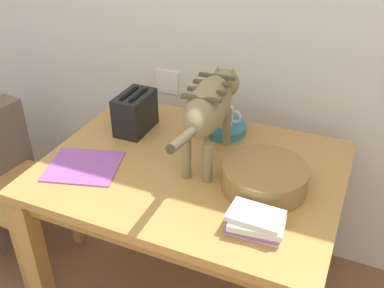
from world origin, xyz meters
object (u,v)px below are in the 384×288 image
at_px(saucer_bowl, 223,128).
at_px(wicker_basket, 265,177).
at_px(cat, 211,104).
at_px(book_stack, 256,223).
at_px(toaster, 135,112).
at_px(wooden_chair_near, 5,183).
at_px(dining_table, 192,186).
at_px(coffee_mug, 224,115).
at_px(magazine, 84,166).

bearing_deg(saucer_bowl, wicker_basket, -49.87).
distance_m(cat, book_stack, 0.50).
bearing_deg(saucer_bowl, toaster, -158.88).
bearing_deg(wicker_basket, wooden_chair_near, -177.60).
relative_size(dining_table, coffee_mug, 9.37).
distance_m(cat, magazine, 0.54).
bearing_deg(cat, book_stack, -54.79).
height_order(magazine, toaster, toaster).
bearing_deg(saucer_bowl, coffee_mug, 0.00).
relative_size(saucer_bowl, wooden_chair_near, 0.22).
bearing_deg(toaster, cat, -10.61).
xyz_separation_m(coffee_mug, toaster, (-0.36, -0.14, 0.01)).
xyz_separation_m(wicker_basket, wooden_chair_near, (-1.24, -0.05, -0.36)).
height_order(coffee_mug, wooden_chair_near, wooden_chair_near).
height_order(cat, toaster, cat).
relative_size(magazine, toaster, 1.34).
xyz_separation_m(magazine, book_stack, (0.71, -0.08, 0.03)).
bearing_deg(toaster, wooden_chair_near, -158.42).
relative_size(coffee_mug, wicker_basket, 0.40).
bearing_deg(magazine, book_stack, -22.47).
relative_size(magazine, book_stack, 1.43).
xyz_separation_m(dining_table, saucer_bowl, (0.02, 0.30, 0.11)).
bearing_deg(dining_table, magazine, -155.83).
height_order(cat, wooden_chair_near, cat).
height_order(magazine, wicker_basket, wicker_basket).
bearing_deg(book_stack, wooden_chair_near, 172.20).
distance_m(dining_table, toaster, 0.42).
xyz_separation_m(dining_table, magazine, (-0.38, -0.17, 0.10)).
relative_size(dining_table, wooden_chair_near, 1.23).
distance_m(coffee_mug, book_stack, 0.64).
bearing_deg(book_stack, saucer_bowl, 119.31).
xyz_separation_m(cat, saucer_bowl, (-0.02, 0.21, -0.21)).
relative_size(dining_table, cat, 1.65).
bearing_deg(dining_table, book_stack, -37.67).
distance_m(book_stack, toaster, 0.79).
height_order(cat, coffee_mug, cat).
xyz_separation_m(coffee_mug, wooden_chair_near, (-0.97, -0.38, -0.39)).
xyz_separation_m(saucer_bowl, wicker_basket, (0.28, -0.33, 0.03)).
xyz_separation_m(book_stack, wicker_basket, (-0.04, 0.23, 0.02)).
relative_size(dining_table, toaster, 5.68).
height_order(saucer_bowl, toaster, toaster).
xyz_separation_m(cat, toaster, (-0.37, 0.07, -0.14)).
height_order(dining_table, toaster, toaster).
bearing_deg(wooden_chair_near, cat, 100.71).
distance_m(dining_table, magazine, 0.43).
height_order(saucer_bowl, wooden_chair_near, wooden_chair_near).
bearing_deg(wicker_basket, magazine, -167.86).
relative_size(dining_table, saucer_bowl, 5.60).
bearing_deg(magazine, wooden_chair_near, 154.79).
distance_m(cat, wicker_basket, 0.34).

